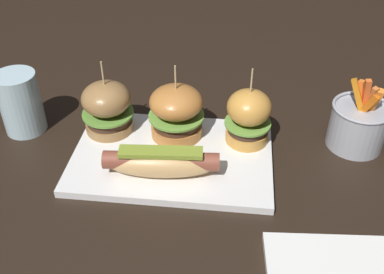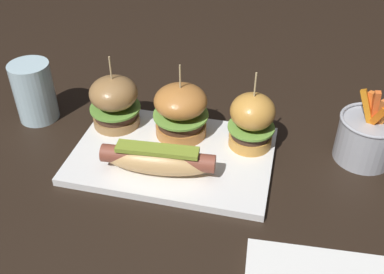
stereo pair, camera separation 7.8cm
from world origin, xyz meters
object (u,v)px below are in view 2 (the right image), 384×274
(platter_main, at_px, (173,155))
(slider_center, at_px, (183,111))
(hot_dog, at_px, (158,160))
(water_glass, at_px, (34,92))
(slider_left, at_px, (114,101))
(slider_right, at_px, (252,120))
(fries_bucket, at_px, (367,137))

(platter_main, xyz_separation_m, slider_center, (0.00, 0.06, 0.06))
(hot_dog, xyz_separation_m, water_glass, (-0.29, 0.12, 0.02))
(slider_left, xyz_separation_m, slider_right, (0.26, -0.01, 0.00))
(platter_main, relative_size, hot_dog, 1.82)
(platter_main, bearing_deg, water_glass, 168.10)
(hot_dog, distance_m, slider_center, 0.12)
(platter_main, relative_size, fries_bucket, 2.53)
(platter_main, bearing_deg, slider_left, 154.92)
(slider_right, bearing_deg, platter_main, -157.02)
(platter_main, height_order, slider_center, slider_center)
(hot_dog, bearing_deg, water_glass, 157.55)
(fries_bucket, bearing_deg, platter_main, -166.05)
(hot_dog, height_order, slider_center, slider_center)
(slider_left, bearing_deg, platter_main, -25.08)
(hot_dog, relative_size, slider_right, 1.31)
(platter_main, height_order, slider_right, slider_right)
(platter_main, bearing_deg, fries_bucket, 13.95)
(slider_left, height_order, fries_bucket, slider_left)
(hot_dog, height_order, slider_right, slider_right)
(fries_bucket, bearing_deg, slider_left, -177.29)
(platter_main, distance_m, slider_left, 0.15)
(fries_bucket, bearing_deg, slider_right, -172.35)
(hot_dog, bearing_deg, slider_left, 135.66)
(water_glass, bearing_deg, fries_bucket, 1.77)
(platter_main, relative_size, water_glass, 2.94)
(hot_dog, relative_size, slider_left, 1.35)
(water_glass, bearing_deg, slider_center, -0.79)
(slider_left, bearing_deg, water_glass, 179.22)
(water_glass, bearing_deg, hot_dog, -22.45)
(slider_center, xyz_separation_m, fries_bucket, (0.33, 0.02, -0.02))
(slider_left, distance_m, slider_right, 0.26)
(slider_left, bearing_deg, slider_center, -0.81)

